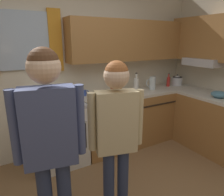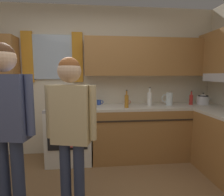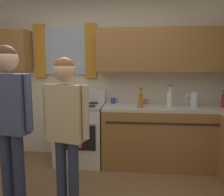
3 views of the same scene
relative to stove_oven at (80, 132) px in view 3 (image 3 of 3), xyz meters
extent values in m
cube|color=beige|center=(0.27, 0.36, 0.83)|extent=(4.60, 0.10, 2.60)
cube|color=silver|center=(-0.29, 0.29, 1.25)|extent=(0.65, 0.03, 0.75)
cube|color=orange|center=(-0.71, 0.28, 1.25)|extent=(0.18, 0.04, 0.85)
cube|color=orange|center=(0.13, 0.28, 1.25)|extent=(0.18, 0.04, 0.85)
cube|color=#9E6B38|center=(1.41, 0.15, 1.25)|extent=(2.31, 0.32, 0.63)
cube|color=#9E6B38|center=(1.47, 0.00, -0.04)|extent=(2.20, 0.62, 0.86)
cube|color=beige|center=(1.47, 0.00, 0.41)|extent=(2.20, 0.62, 0.04)
cube|color=#2D2319|center=(1.47, -0.32, 0.25)|extent=(2.08, 0.01, 0.02)
cube|color=silver|center=(0.00, 0.00, -0.04)|extent=(0.70, 0.62, 0.86)
cube|color=black|center=(0.00, -0.32, 0.01)|extent=(0.58, 0.01, 0.36)
cylinder|color=#ADADB2|center=(0.00, -0.34, 0.23)|extent=(0.58, 0.02, 0.02)
cube|color=#ADADB2|center=(0.00, 0.00, 0.41)|extent=(0.70, 0.62, 0.04)
cube|color=silver|center=(0.00, 0.27, 0.53)|extent=(0.70, 0.08, 0.20)
cylinder|color=black|center=(-0.18, -0.14, 0.44)|extent=(0.17, 0.17, 0.01)
cylinder|color=black|center=(0.18, -0.14, 0.44)|extent=(0.17, 0.17, 0.01)
cylinder|color=black|center=(-0.18, 0.13, 0.44)|extent=(0.17, 0.17, 0.01)
cylinder|color=black|center=(0.18, 0.13, 0.44)|extent=(0.17, 0.17, 0.01)
cube|color=#CC4C4C|center=(0.00, -0.35, 0.05)|extent=(0.20, 0.02, 0.34)
cylinder|color=red|center=(2.09, 0.03, 0.52)|extent=(0.06, 0.06, 0.17)
cylinder|color=red|center=(2.09, 0.03, 0.63)|extent=(0.02, 0.02, 0.06)
cylinder|color=#3F382D|center=(2.09, 0.03, 0.67)|extent=(0.03, 0.03, 0.02)
cylinder|color=#B27223|center=(0.91, -0.17, 0.53)|extent=(0.06, 0.06, 0.20)
cylinder|color=#B27223|center=(0.91, -0.17, 0.67)|extent=(0.02, 0.02, 0.07)
cylinder|color=#3F382D|center=(0.91, -0.17, 0.71)|extent=(0.03, 0.03, 0.02)
cylinder|color=white|center=(1.34, -0.01, 0.54)|extent=(0.08, 0.08, 0.22)
cylinder|color=white|center=(1.34, -0.01, 0.69)|extent=(0.03, 0.03, 0.08)
cylinder|color=#3F382D|center=(1.34, -0.01, 0.74)|extent=(0.03, 0.03, 0.02)
cylinder|color=#2D479E|center=(0.49, 0.18, 0.48)|extent=(0.07, 0.07, 0.08)
torus|color=#2D479E|center=(0.53, 0.18, 0.48)|extent=(0.06, 0.01, 0.06)
cylinder|color=#B76642|center=(0.98, 0.15, 0.47)|extent=(0.07, 0.07, 0.08)
torus|color=#B76642|center=(1.02, 0.15, 0.48)|extent=(0.06, 0.01, 0.06)
cylinder|color=silver|center=(1.68, -0.01, 0.54)|extent=(0.11, 0.11, 0.22)
torus|color=silver|center=(1.62, -0.01, 0.55)|extent=(0.14, 0.02, 0.14)
cylinder|color=#2D3856|center=(-0.32, -1.32, -0.05)|extent=(0.11, 0.11, 0.83)
cylinder|color=#2D3856|center=(-0.46, -1.29, -0.05)|extent=(0.11, 0.11, 0.83)
cube|color=#47517A|center=(-0.39, -1.30, 0.66)|extent=(0.41, 0.23, 0.59)
cylinder|color=#47517A|center=(-0.17, -1.35, 0.68)|extent=(0.07, 0.07, 0.54)
sphere|color=beige|center=(-0.39, -1.30, 1.09)|extent=(0.23, 0.23, 0.23)
sphere|color=#4C2D19|center=(-0.39, -1.30, 1.12)|extent=(0.21, 0.21, 0.21)
cylinder|color=#2D3856|center=(0.24, -1.32, -0.08)|extent=(0.10, 0.10, 0.78)
cylinder|color=#2D3856|center=(0.11, -1.28, -0.08)|extent=(0.10, 0.10, 0.78)
cube|color=#D1BC8C|center=(0.18, -1.30, 0.58)|extent=(0.38, 0.24, 0.55)
cylinder|color=#D1BC8C|center=(0.38, -1.35, 0.60)|extent=(0.07, 0.07, 0.51)
cylinder|color=#D1BC8C|center=(-0.03, -1.25, 0.60)|extent=(0.07, 0.07, 0.51)
sphere|color=beige|center=(0.18, -1.30, 0.98)|extent=(0.21, 0.21, 0.21)
sphere|color=brown|center=(0.18, -1.30, 1.01)|extent=(0.20, 0.20, 0.20)
camera|label=1|loc=(-0.68, -2.73, 1.27)|focal=33.29mm
camera|label=2|loc=(0.39, -3.01, 0.95)|focal=29.49mm
camera|label=3|loc=(0.84, -3.44, 1.05)|focal=37.57mm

